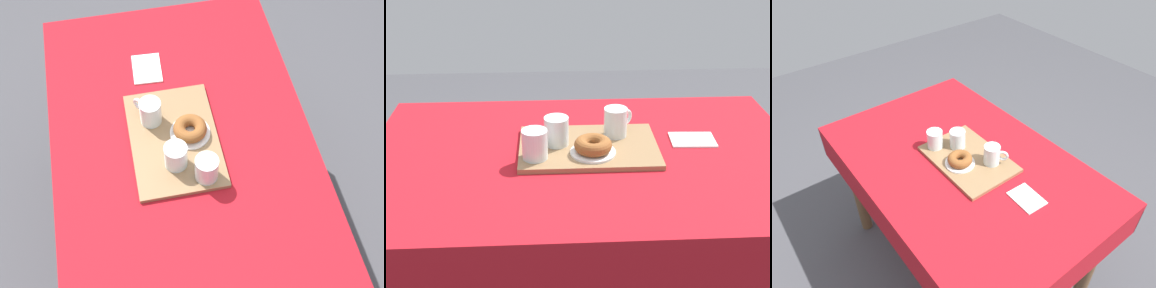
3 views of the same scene
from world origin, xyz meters
The scene contains 8 objects.
dining_table centered at (0.00, 0.00, 0.67)m, with size 1.32×0.86×0.77m.
serving_tray centered at (-0.01, -0.03, 0.78)m, with size 0.42×0.29×0.02m, color olive.
tea_mug_left centered at (-0.10, -0.09, 0.83)m, with size 0.10×0.09×0.09m.
water_glass_near centered at (0.09, -0.04, 0.82)m, with size 0.07×0.07×0.09m.
water_glass_far centered at (0.15, 0.05, 0.82)m, with size 0.07×0.07×0.09m.
donut_plate_left centered at (-0.02, 0.03, 0.79)m, with size 0.13×0.13×0.01m, color white.
sugar_donut_left centered at (-0.02, 0.03, 0.81)m, with size 0.11×0.11×0.04m, color brown.
paper_napkin centered at (-0.34, -0.07, 0.77)m, with size 0.14×0.10×0.01m, color white.
Camera 2 is at (0.10, 1.39, 1.51)m, focal length 49.31 mm.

